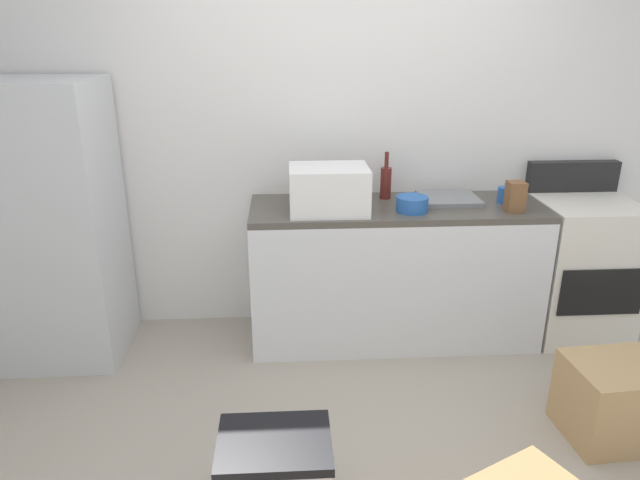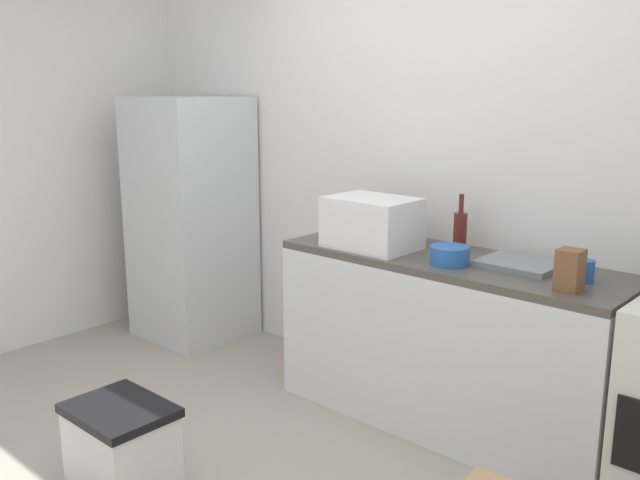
{
  "view_description": "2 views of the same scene",
  "coord_description": "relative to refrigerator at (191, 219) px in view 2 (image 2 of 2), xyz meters",
  "views": [
    {
      "loc": [
        -0.38,
        -2.17,
        1.94
      ],
      "look_at": [
        -0.2,
        0.81,
        0.83
      ],
      "focal_mm": 32.45,
      "sensor_mm": 36.0,
      "label": 1
    },
    {
      "loc": [
        2.06,
        -1.74,
        1.76
      ],
      "look_at": [
        -0.19,
        0.76,
        0.99
      ],
      "focal_mm": 38.7,
      "sensor_mm": 36.0,
      "label": 2
    }
  ],
  "objects": [
    {
      "name": "coffee_mug",
      "position": [
        2.72,
        0.06,
        0.12
      ],
      "size": [
        0.08,
        0.08,
        0.1
      ],
      "primitive_type": "cylinder",
      "color": "#2659A5",
      "rests_on": "kitchen_counter"
    },
    {
      "name": "kitchen_counter",
      "position": [
        2.05,
        0.05,
        -0.38
      ],
      "size": [
        1.8,
        0.6,
        0.9
      ],
      "color": "silver",
      "rests_on": "ground_plane"
    },
    {
      "name": "knife_block",
      "position": [
        2.72,
        -0.11,
        0.16
      ],
      "size": [
        0.1,
        0.1,
        0.18
      ],
      "primitive_type": "cube",
      "color": "brown",
      "rests_on": "kitchen_counter"
    },
    {
      "name": "wine_bottle",
      "position": [
        2.0,
        0.21,
        0.18
      ],
      "size": [
        0.07,
        0.07,
        0.3
      ],
      "color": "#591E19",
      "rests_on": "kitchen_counter"
    },
    {
      "name": "wall_back",
      "position": [
        1.75,
        0.4,
        0.47
      ],
      "size": [
        5.0,
        0.1,
        2.6
      ],
      "primitive_type": "cube",
      "color": "silver",
      "rests_on": "ground_plane"
    },
    {
      "name": "sink_basin",
      "position": [
        2.39,
        0.12,
        0.08
      ],
      "size": [
        0.36,
        0.32,
        0.03
      ],
      "primitive_type": "cube",
      "color": "slate",
      "rests_on": "kitchen_counter"
    },
    {
      "name": "refrigerator",
      "position": [
        0.0,
        0.0,
        0.0
      ],
      "size": [
        0.68,
        0.66,
        1.67
      ],
      "primitive_type": "cube",
      "color": "silver",
      "rests_on": "ground_plane"
    },
    {
      "name": "storage_bin",
      "position": [
        1.3,
        -1.42,
        -0.64
      ],
      "size": [
        0.46,
        0.36,
        0.38
      ],
      "color": "silver",
      "rests_on": "ground_plane"
    },
    {
      "name": "microwave",
      "position": [
        1.62,
        -0.05,
        0.2
      ],
      "size": [
        0.46,
        0.34,
        0.27
      ],
      "primitive_type": "cube",
      "color": "white",
      "rests_on": "kitchen_counter"
    },
    {
      "name": "mixing_bowl",
      "position": [
        2.12,
        -0.07,
        0.11
      ],
      "size": [
        0.19,
        0.19,
        0.09
      ],
      "primitive_type": "cylinder",
      "color": "#2659A5",
      "rests_on": "kitchen_counter"
    }
  ]
}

